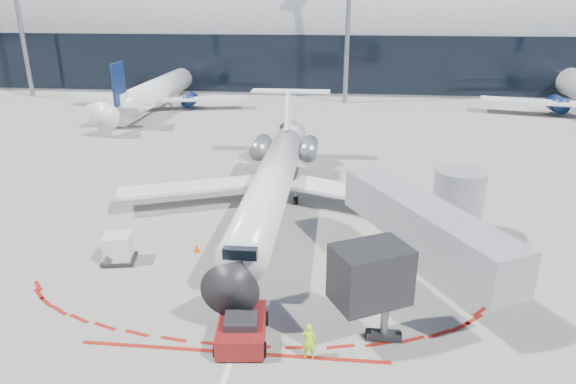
# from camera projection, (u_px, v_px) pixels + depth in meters

# --- Properties ---
(ground) EXTENTS (260.00, 260.00, 0.00)m
(ground) POSITION_uv_depth(u_px,v_px,m) (268.00, 240.00, 33.60)
(ground) COLOR slate
(ground) RESTS_ON ground
(apron_centerline) EXTENTS (0.25, 40.00, 0.01)m
(apron_centerline) POSITION_uv_depth(u_px,v_px,m) (272.00, 227.00, 35.46)
(apron_centerline) COLOR silver
(apron_centerline) RESTS_ON ground
(apron_stop_bar) EXTENTS (14.00, 0.25, 0.01)m
(apron_stop_bar) POSITION_uv_depth(u_px,v_px,m) (233.00, 352.00, 22.90)
(apron_stop_bar) COLOR maroon
(apron_stop_bar) RESTS_ON ground
(terminal_building) EXTENTS (150.00, 24.15, 24.00)m
(terminal_building) POSITION_uv_depth(u_px,v_px,m) (318.00, 36.00, 91.04)
(terminal_building) COLOR #9A9DA0
(terminal_building) RESTS_ON ground
(jet_bridge) EXTENTS (10.03, 15.20, 4.90)m
(jet_bridge) POSITION_uv_depth(u_px,v_px,m) (433.00, 223.00, 28.79)
(jet_bridge) COLOR gray
(jet_bridge) RESTS_ON ground
(light_mast_west) EXTENTS (0.70, 0.70, 25.00)m
(light_mast_west) POSITION_uv_depth(u_px,v_px,m) (19.00, 15.00, 78.17)
(light_mast_west) COLOR slate
(light_mast_west) RESTS_ON ground
(light_mast_centre) EXTENTS (0.70, 0.70, 25.00)m
(light_mast_centre) POSITION_uv_depth(u_px,v_px,m) (348.00, 16.00, 73.36)
(light_mast_centre) COLOR slate
(light_mast_centre) RESTS_ON ground
(regional_jet) EXTENTS (23.56, 29.05, 7.27)m
(regional_jet) POSITION_uv_depth(u_px,v_px,m) (273.00, 179.00, 37.43)
(regional_jet) COLOR white
(regional_jet) RESTS_ON ground
(pushback_tug) EXTENTS (2.64, 5.54, 1.41)m
(pushback_tug) POSITION_uv_depth(u_px,v_px,m) (242.00, 328.00, 23.53)
(pushback_tug) COLOR #5B0F0D
(pushback_tug) RESTS_ON ground
(ramp_worker) EXTENTS (0.64, 0.42, 1.74)m
(ramp_worker) POSITION_uv_depth(u_px,v_px,m) (309.00, 341.00, 22.28)
(ramp_worker) COLOR #B0FF1A
(ramp_worker) RESTS_ON ground
(uld_container) EXTENTS (2.16, 1.94, 1.77)m
(uld_container) POSITION_uv_depth(u_px,v_px,m) (118.00, 249.00, 30.47)
(uld_container) COLOR black
(uld_container) RESTS_ON ground
(safety_cone_left) EXTENTS (0.40, 0.40, 0.55)m
(safety_cone_left) POSITION_uv_depth(u_px,v_px,m) (197.00, 248.00, 31.92)
(safety_cone_left) COLOR #EC3404
(safety_cone_left) RESTS_ON ground
(bg_airliner_0) EXTENTS (30.33, 32.11, 9.81)m
(bg_airliner_0) POSITION_uv_depth(u_px,v_px,m) (157.00, 73.00, 72.37)
(bg_airliner_0) COLOR white
(bg_airliner_0) RESTS_ON ground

